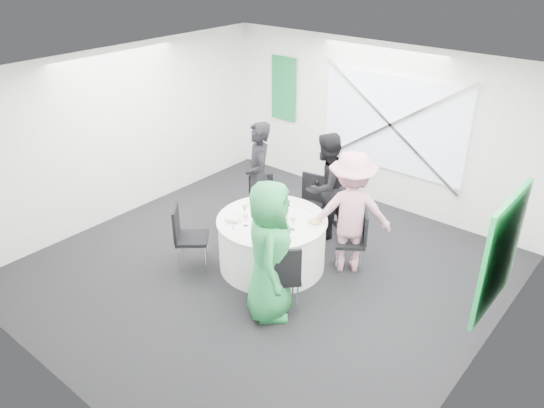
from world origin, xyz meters
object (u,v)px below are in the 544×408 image
Objects in this scene: person_woman_pink at (351,213)px; clear_water_bottle at (260,208)px; chair_back_left at (262,199)px; person_woman_green at (269,252)px; chair_front_right at (282,273)px; chair_front_left at (186,233)px; person_man_back at (325,186)px; green_water_bottle at (286,213)px; person_man_back_left at (258,177)px; chair_back at (310,199)px; chair_back_right at (356,236)px; banquet_table at (272,242)px.

person_woman_pink is 1.27m from clear_water_bottle.
person_woman_green reaches higher than chair_back_left.
person_woman_pink is (1.71, -0.09, 0.36)m from chair_back_left.
chair_front_right is 0.54× the size of person_woman_green.
person_woman_green is (1.51, -1.60, 0.39)m from chair_back_left.
chair_front_left is 0.57× the size of person_man_back.
green_water_bottle is at bearing -10.27° from person_woman_green.
person_man_back_left is 1.77m from person_woman_pink.
person_woman_green is 6.21× the size of clear_water_bottle.
person_man_back_left is at bearing -155.96° from chair_back.
green_water_bottle is (-0.50, 0.94, -0.04)m from person_woman_green.
chair_back_right is 1.05m from green_water_bottle.
chair_front_left reaches higher than chair_back_right.
chair_front_left reaches higher than chair_back.
person_woman_pink is (1.78, 1.47, 0.32)m from chair_front_left.
chair_front_left is at bearing 50.35° from person_woman_green.
person_man_back is 0.96× the size of person_woman_pink.
chair_front_left is 2.27m from person_man_back.
banquet_table is 1.61× the size of chair_front_left.
chair_back_left is 3.03× the size of green_water_bottle.
green_water_bottle is at bearing 26.50° from banquet_table.
chair_back is at bearing -63.94° from person_woman_pink.
person_woman_green is at bearing 45.50° from person_woman_pink.
person_man_back_left is 6.02× the size of green_water_bottle.
chair_back_left is 2.20m from chair_front_right.
clear_water_bottle reaches higher than chair_back_right.
person_woman_pink is at bearing -140.17° from chair_front_right.
person_man_back_left is (0.01, 1.55, 0.33)m from chair_front_left.
person_man_back_left is at bearing -127.28° from chair_back_right.
chair_front_left is 1.10m from clear_water_bottle.
person_man_back_left is (-0.69, -0.46, 0.35)m from chair_back.
green_water_bottle is 0.39m from clear_water_bottle.
person_woman_green is 1.21m from clear_water_bottle.
person_man_back is 5.72× the size of green_water_bottle.
clear_water_bottle is (-1.17, -0.71, 0.35)m from chair_back_right.
chair_back_left is 1.56m from chair_front_left.
person_man_back_left is 6.08× the size of clear_water_bottle.
chair_back_right is 0.51× the size of person_man_back_left.
chair_back is 0.78m from chair_back_left.
chair_back_left is 0.49× the size of person_woman_green.
chair_front_left is at bearing -22.64° from person_man_back.
clear_water_bottle reaches higher than banquet_table.
banquet_table is at bearing -90.00° from chair_back_left.
banquet_table is at bearing 0.00° from person_man_back.
banquet_table is 1.19m from chair_back_right.
green_water_bottle reaches higher than chair_back.
chair_back is at bearing -109.58° from chair_front_right.
clear_water_bottle is at bearing 8.30° from person_woman_green.
person_man_back reaches higher than clear_water_bottle.
green_water_bottle is at bearing -88.20° from chair_back_right.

